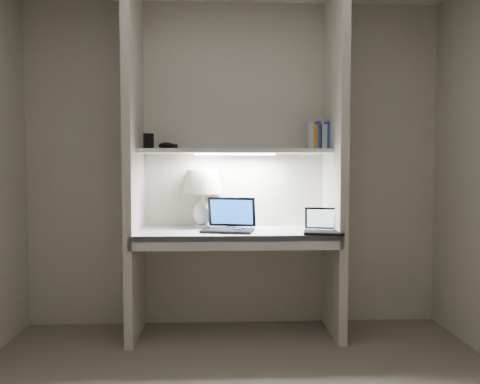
{
  "coord_description": "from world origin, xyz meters",
  "views": [
    {
      "loc": [
        -0.12,
        -2.16,
        1.23
      ],
      "look_at": [
        0.03,
        1.05,
        1.06
      ],
      "focal_mm": 35.0,
      "sensor_mm": 36.0,
      "label": 1
    }
  ],
  "objects": [
    {
      "name": "shelf_gadget",
      "position": [
        -0.51,
        1.39,
        1.39
      ],
      "size": [
        0.14,
        0.11,
        0.05
      ],
      "primitive_type": "ellipsoid",
      "rotation": [
        0.0,
        0.0,
        0.22
      ],
      "color": "black",
      "rests_on": "shelf"
    },
    {
      "name": "cable_coil",
      "position": [
        -0.04,
        1.35,
        0.78
      ],
      "size": [
        0.1,
        0.1,
        0.01
      ],
      "primitive_type": "torus",
      "rotation": [
        0.0,
        0.0,
        0.08
      ],
      "color": "black",
      "rests_on": "desk"
    },
    {
      "name": "mouse",
      "position": [
        0.02,
        1.13,
        0.79
      ],
      "size": [
        0.1,
        0.08,
        0.03
      ],
      "primitive_type": "ellipsoid",
      "rotation": [
        0.0,
        0.0,
        0.23
      ],
      "color": "black",
      "rests_on": "desk"
    },
    {
      "name": "alcove_panel_left",
      "position": [
        -0.73,
        1.23,
        1.25
      ],
      "size": [
        0.06,
        0.55,
        2.5
      ],
      "primitive_type": "cube",
      "color": "beige",
      "rests_on": "floor"
    },
    {
      "name": "alcove_panel_right",
      "position": [
        0.73,
        1.23,
        1.25
      ],
      "size": [
        0.06,
        0.55,
        2.5
      ],
      "primitive_type": "cube",
      "color": "beige",
      "rests_on": "floor"
    },
    {
      "name": "sticky_note",
      "position": [
        -0.46,
        1.3,
        0.77
      ],
      "size": [
        0.09,
        0.09,
        0.0
      ],
      "primitive_type": "cube",
      "rotation": [
        0.0,
        0.0,
        -0.25
      ],
      "color": "yellow",
      "rests_on": "desk"
    },
    {
      "name": "speaker",
      "position": [
        -0.01,
        1.41,
        0.84
      ],
      "size": [
        0.12,
        0.1,
        0.14
      ],
      "primitive_type": "cube",
      "rotation": [
        0.0,
        0.0,
        0.38
      ],
      "color": "silver",
      "rests_on": "desk"
    },
    {
      "name": "laptop_main",
      "position": [
        -0.04,
        1.22,
        0.82
      ],
      "size": [
        0.41,
        0.38,
        0.24
      ],
      "rotation": [
        0.0,
        0.0,
        -0.22
      ],
      "color": "black",
      "rests_on": "desk"
    },
    {
      "name": "shelf",
      "position": [
        0.0,
        1.32,
        1.35
      ],
      "size": [
        1.4,
        0.36,
        0.03
      ],
      "primitive_type": "cube",
      "color": "silver",
      "rests_on": "back_wall"
    },
    {
      "name": "table_lamp",
      "position": [
        -0.24,
        1.41,
        1.07
      ],
      "size": [
        0.3,
        0.3,
        0.44
      ],
      "color": "white",
      "rests_on": "desk"
    },
    {
      "name": "strip_light",
      "position": [
        0.0,
        1.32,
        1.33
      ],
      "size": [
        0.6,
        0.04,
        0.02
      ],
      "primitive_type": "cube",
      "color": "white",
      "rests_on": "shelf"
    },
    {
      "name": "laptop_netbook",
      "position": [
        0.62,
        1.06,
        0.81
      ],
      "size": [
        0.32,
        0.29,
        0.18
      ],
      "rotation": [
        0.0,
        0.0,
        -0.22
      ],
      "color": "black",
      "rests_on": "desk"
    },
    {
      "name": "desk_apron",
      "position": [
        0.0,
        0.96,
        0.72
      ],
      "size": [
        1.46,
        0.03,
        0.1
      ],
      "primitive_type": "cube",
      "color": "silver",
      "rests_on": "desk"
    },
    {
      "name": "back_wall",
      "position": [
        0.0,
        1.5,
        1.25
      ],
      "size": [
        3.2,
        0.01,
        2.5
      ],
      "primitive_type": "cube",
      "color": "beige",
      "rests_on": "floor"
    },
    {
      "name": "book_row",
      "position": [
        0.64,
        1.34,
        1.46
      ],
      "size": [
        0.2,
        0.14,
        0.21
      ],
      "color": "silver",
      "rests_on": "shelf"
    },
    {
      "name": "desk",
      "position": [
        0.0,
        1.23,
        0.75
      ],
      "size": [
        1.4,
        0.55,
        0.04
      ],
      "primitive_type": "cube",
      "color": "white",
      "rests_on": "alcove_panel_left"
    },
    {
      "name": "shelf_box",
      "position": [
        -0.64,
        1.34,
        1.42
      ],
      "size": [
        0.08,
        0.07,
        0.12
      ],
      "primitive_type": "cube",
      "rotation": [
        0.0,
        0.0,
        0.38
      ],
      "color": "black",
      "rests_on": "shelf"
    }
  ]
}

